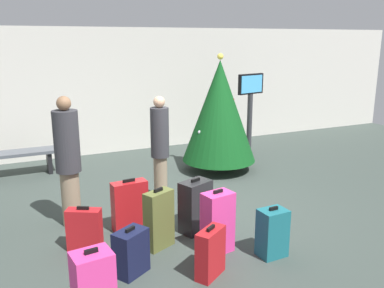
{
  "coord_description": "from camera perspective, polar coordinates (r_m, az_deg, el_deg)",
  "views": [
    {
      "loc": [
        -2.5,
        -5.45,
        2.57
      ],
      "look_at": [
        0.23,
        0.5,
        0.9
      ],
      "focal_mm": 38.67,
      "sensor_mm": 36.0,
      "label": 1
    }
  ],
  "objects": [
    {
      "name": "ground_plane",
      "position": [
        6.52,
        0.03,
        -8.89
      ],
      "size": [
        16.0,
        16.0,
        0.0
      ],
      "primitive_type": "plane",
      "color": "#38423D"
    },
    {
      "name": "back_wall",
      "position": [
        9.74,
        -9.66,
        7.29
      ],
      "size": [
        16.0,
        0.2,
        2.82
      ],
      "primitive_type": "cube",
      "color": "beige",
      "rests_on": "ground_plane"
    },
    {
      "name": "holiday_tree",
      "position": [
        8.1,
        3.8,
        4.56
      ],
      "size": [
        1.45,
        1.45,
        2.31
      ],
      "color": "#4C3319",
      "rests_on": "ground_plane"
    },
    {
      "name": "flight_info_kiosk",
      "position": [
        9.54,
        8.04,
        6.03
      ],
      "size": [
        0.72,
        0.24,
        1.81
      ],
      "color": "#333338",
      "rests_on": "ground_plane"
    },
    {
      "name": "waiting_bench",
      "position": [
        8.59,
        -22.95,
        -1.74
      ],
      "size": [
        1.53,
        0.44,
        0.48
      ],
      "color": "#4C5159",
      "rests_on": "ground_plane"
    },
    {
      "name": "traveller_0",
      "position": [
        6.59,
        -4.44,
        -0.29
      ],
      "size": [
        0.35,
        0.35,
        1.71
      ],
      "color": "gray",
      "rests_on": "ground_plane"
    },
    {
      "name": "traveller_1",
      "position": [
        5.91,
        -16.74,
        -1.99
      ],
      "size": [
        0.41,
        0.41,
        1.84
      ],
      "color": "gray",
      "rests_on": "ground_plane"
    },
    {
      "name": "suitcase_0",
      "position": [
        5.27,
        -4.58,
        -10.35
      ],
      "size": [
        0.42,
        0.32,
        0.79
      ],
      "color": "#59602D",
      "rests_on": "ground_plane"
    },
    {
      "name": "suitcase_1",
      "position": [
        4.71,
        2.56,
        -14.78
      ],
      "size": [
        0.42,
        0.36,
        0.6
      ],
      "color": "#B2191E",
      "rests_on": "ground_plane"
    },
    {
      "name": "suitcase_2",
      "position": [
        5.19,
        11.02,
        -11.93
      ],
      "size": [
        0.34,
        0.27,
        0.63
      ],
      "color": "#19606B",
      "rests_on": "ground_plane"
    },
    {
      "name": "suitcase_3",
      "position": [
        5.42,
        -14.61,
        -11.32
      ],
      "size": [
        0.45,
        0.35,
        0.57
      ],
      "color": "#B2191E",
      "rests_on": "ground_plane"
    },
    {
      "name": "suitcase_4",
      "position": [
        5.67,
        0.48,
        -8.61
      ],
      "size": [
        0.49,
        0.4,
        0.76
      ],
      "color": "#232326",
      "rests_on": "ground_plane"
    },
    {
      "name": "suitcase_5",
      "position": [
        4.81,
        -8.42,
        -14.56
      ],
      "size": [
        0.44,
        0.4,
        0.56
      ],
      "color": "#141938",
      "rests_on": "ground_plane"
    },
    {
      "name": "suitcase_7",
      "position": [
        5.8,
        -8.57,
        -8.39
      ],
      "size": [
        0.49,
        0.23,
        0.73
      ],
      "color": "#B2191E",
      "rests_on": "ground_plane"
    },
    {
      "name": "suitcase_8",
      "position": [
        5.16,
        3.55,
        -10.74
      ],
      "size": [
        0.4,
        0.31,
        0.81
      ],
      "color": "#E5388C",
      "rests_on": "ground_plane"
    }
  ]
}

